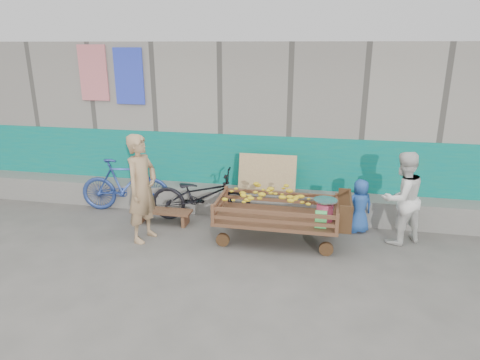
% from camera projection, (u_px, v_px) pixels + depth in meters
% --- Properties ---
extents(ground, '(80.00, 80.00, 0.00)m').
position_uv_depth(ground, '(220.00, 279.00, 5.64)').
color(ground, '#52514B').
rests_on(ground, ground).
extents(building_wall, '(12.00, 3.50, 3.00)m').
position_uv_depth(building_wall, '(266.00, 118.00, 8.97)').
color(building_wall, gray).
rests_on(building_wall, ground).
extents(banana_cart, '(2.04, 0.93, 0.87)m').
position_uv_depth(banana_cart, '(275.00, 206.00, 6.56)').
color(banana_cart, '#553122').
rests_on(banana_cart, ground).
extents(bench, '(0.98, 0.30, 0.25)m').
position_uv_depth(bench, '(163.00, 214.00, 7.34)').
color(bench, '#553122').
rests_on(bench, ground).
extents(vendor_man, '(0.53, 0.69, 1.69)m').
position_uv_depth(vendor_man, '(142.00, 188.00, 6.55)').
color(vendor_man, tan).
rests_on(vendor_man, ground).
extents(woman, '(0.89, 0.84, 1.45)m').
position_uv_depth(woman, '(402.00, 198.00, 6.49)').
color(woman, white).
rests_on(woman, ground).
extents(child, '(0.52, 0.44, 0.90)m').
position_uv_depth(child, '(360.00, 206.00, 6.94)').
color(child, '#2450A1').
rests_on(child, ground).
extents(bicycle_dark, '(1.79, 0.74, 0.92)m').
position_uv_depth(bicycle_dark, '(201.00, 196.00, 7.37)').
color(bicycle_dark, black).
rests_on(bicycle_dark, ground).
extents(bicycle_blue, '(1.69, 0.71, 0.98)m').
position_uv_depth(bicycle_blue, '(125.00, 185.00, 7.83)').
color(bicycle_blue, '#2A428F').
rests_on(bicycle_blue, ground).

